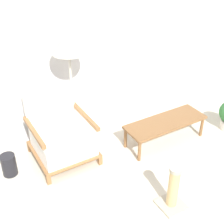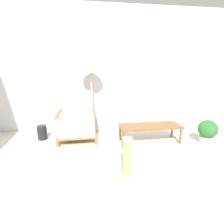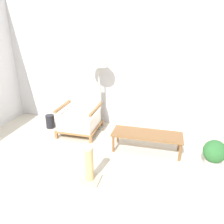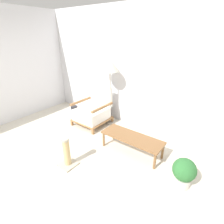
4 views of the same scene
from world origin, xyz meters
The scene contains 8 objects.
ground_plane centered at (0.00, 0.00, 0.00)m, with size 14.00×14.00×0.00m, color beige.
wall_back centered at (0.00, 2.32, 1.35)m, with size 8.00×0.06×2.70m.
armchair centered at (-0.56, 1.73, 0.33)m, with size 0.76×0.79×0.91m.
floor_lamp centered at (-0.24, 2.01, 1.38)m, with size 0.45×0.45×1.57m.
coffee_table centered at (0.83, 1.29, 0.30)m, with size 1.18×0.42×0.34m.
vase centered at (-1.26, 1.73, 0.14)m, with size 0.18×0.18×0.29m, color black.
potted_plant centered at (1.86, 1.04, 0.26)m, with size 0.34×0.34×0.47m.
scratching_post centered at (0.14, 0.30, 0.22)m, with size 0.28×0.28×0.55m.
Camera 2 is at (-0.36, -1.72, 1.46)m, focal length 28.00 mm.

